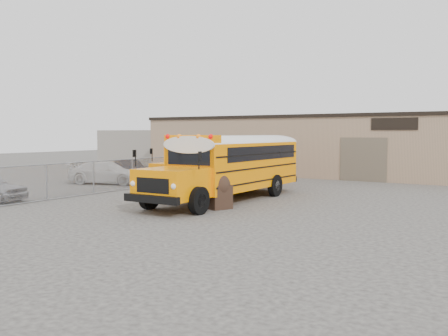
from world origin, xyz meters
The scene contains 9 objects.
ground centered at (0.00, 0.00, 0.00)m, with size 120.00×120.00×0.00m, color #343130.
warehouse centered at (0.00, 19.99, 2.37)m, with size 30.20×10.20×4.67m.
chainlink_fence centered at (-6.00, 3.00, 0.90)m, with size 0.07×18.07×1.81m.
distant_building_left centered at (-22.00, 22.00, 1.80)m, with size 8.00×6.00×3.60m, color gray.
school_bus_left centered at (-1.75, 12.72, 1.82)m, with size 3.34×10.84×3.15m.
school_bus_right centered at (1.25, 8.96, 1.88)m, with size 3.37×11.15×3.26m.
tarp_bundle centered at (2.37, -0.59, 0.80)m, with size 1.33×1.28×1.56m.
car_white centered at (-9.53, 4.39, 0.73)m, with size 2.04×5.02×1.46m, color silver.
car_dark centered at (-10.93, 7.94, 0.68)m, with size 1.44×4.14×1.36m, color black.
Camera 1 is at (14.29, -18.67, 3.29)m, focal length 40.00 mm.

